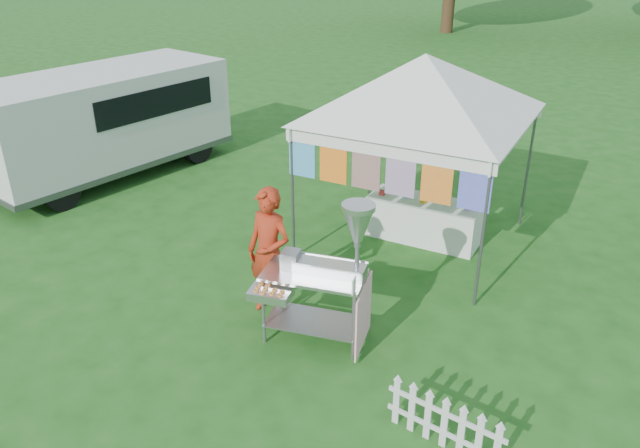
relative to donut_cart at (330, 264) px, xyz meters
The scene contains 7 objects.
ground 1.19m from the donut_cart, 97.34° to the right, with size 120.00×120.00×0.00m, color #1B4F16.
canopy_main 3.60m from the donut_cart, 91.01° to the left, with size 4.24×4.24×3.45m.
donut_cart is the anchor object (origin of this frame).
vendor 1.05m from the donut_cart, 166.23° to the left, with size 0.64×0.42×1.76m, color #9F2913.
cargo_van 7.26m from the donut_cart, 154.84° to the left, with size 2.93×5.29×2.08m.
picket_fence 2.20m from the donut_cart, 29.21° to the right, with size 1.25×0.21×0.56m.
display_table 3.29m from the donut_cart, 88.77° to the left, with size 1.80×0.70×0.68m, color white.
Camera 1 is at (2.93, -5.21, 4.72)m, focal length 35.00 mm.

